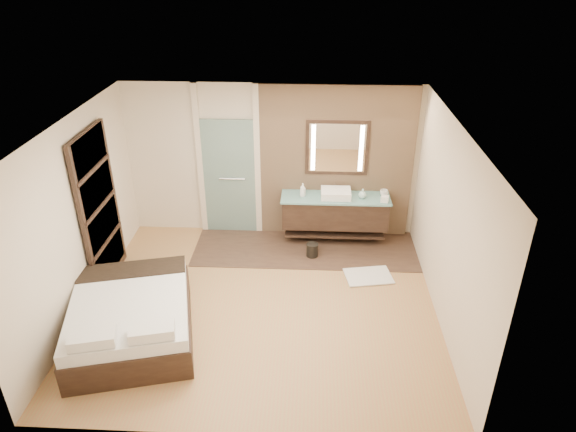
# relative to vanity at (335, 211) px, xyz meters

# --- Properties ---
(floor) EXTENTS (5.00, 5.00, 0.00)m
(floor) POSITION_rel_vanity_xyz_m (-1.10, -1.92, -0.58)
(floor) COLOR #B0744A
(floor) RESTS_ON ground
(tile_strip) EXTENTS (3.80, 1.30, 0.01)m
(tile_strip) POSITION_rel_vanity_xyz_m (-0.50, -0.32, -0.57)
(tile_strip) COLOR #39261F
(tile_strip) RESTS_ON floor
(stone_wall) EXTENTS (2.60, 0.08, 2.70)m
(stone_wall) POSITION_rel_vanity_xyz_m (0.00, 0.29, 0.77)
(stone_wall) COLOR tan
(stone_wall) RESTS_ON floor
(vanity) EXTENTS (1.85, 0.55, 0.88)m
(vanity) POSITION_rel_vanity_xyz_m (0.00, 0.00, 0.00)
(vanity) COLOR black
(vanity) RESTS_ON stone_wall
(mirror_unit) EXTENTS (1.06, 0.04, 0.96)m
(mirror_unit) POSITION_rel_vanity_xyz_m (0.00, 0.24, 1.07)
(mirror_unit) COLOR black
(mirror_unit) RESTS_ON stone_wall
(frosted_door) EXTENTS (1.10, 0.12, 2.70)m
(frosted_door) POSITION_rel_vanity_xyz_m (-1.85, 0.28, 0.56)
(frosted_door) COLOR #A6D2C8
(frosted_door) RESTS_ON floor
(shoji_partition) EXTENTS (0.06, 1.20, 2.40)m
(shoji_partition) POSITION_rel_vanity_xyz_m (-3.53, -1.32, 0.63)
(shoji_partition) COLOR black
(shoji_partition) RESTS_ON floor
(bed) EXTENTS (1.94, 2.21, 0.73)m
(bed) POSITION_rel_vanity_xyz_m (-2.75, -2.66, -0.28)
(bed) COLOR black
(bed) RESTS_ON floor
(bath_mat) EXTENTS (0.80, 0.62, 0.02)m
(bath_mat) POSITION_rel_vanity_xyz_m (0.52, -1.12, -0.56)
(bath_mat) COLOR silver
(bath_mat) RESTS_ON floor
(waste_bin) EXTENTS (0.24, 0.24, 0.24)m
(waste_bin) POSITION_rel_vanity_xyz_m (-0.38, -0.55, -0.46)
(waste_bin) COLOR black
(waste_bin) RESTS_ON floor
(tissue_box) EXTENTS (0.15, 0.15, 0.10)m
(tissue_box) POSITION_rel_vanity_xyz_m (0.81, -0.16, 0.33)
(tissue_box) COLOR white
(tissue_box) RESTS_ON vanity
(soap_bottle_a) EXTENTS (0.12, 0.12, 0.24)m
(soap_bottle_a) POSITION_rel_vanity_xyz_m (-0.56, -0.02, 0.40)
(soap_bottle_a) COLOR white
(soap_bottle_a) RESTS_ON vanity
(soap_bottle_b) EXTENTS (0.07, 0.07, 0.16)m
(soap_bottle_b) POSITION_rel_vanity_xyz_m (-0.55, 0.06, 0.36)
(soap_bottle_b) COLOR #B2B2B2
(soap_bottle_b) RESTS_ON vanity
(soap_bottle_c) EXTENTS (0.16, 0.16, 0.17)m
(soap_bottle_c) POSITION_rel_vanity_xyz_m (0.45, -0.04, 0.37)
(soap_bottle_c) COLOR #AAD6D0
(soap_bottle_c) RESTS_ON vanity
(cup) EXTENTS (0.15, 0.15, 0.11)m
(cup) POSITION_rel_vanity_xyz_m (0.82, 0.07, 0.34)
(cup) COLOR white
(cup) RESTS_ON vanity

